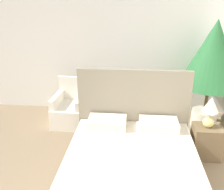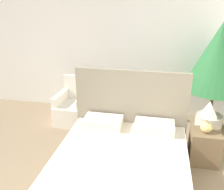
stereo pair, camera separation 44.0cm
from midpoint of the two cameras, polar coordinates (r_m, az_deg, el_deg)
wall_back at (r=5.28m, az=4.63°, el=11.25°), size 10.00×0.06×2.90m
bed at (r=3.49m, az=5.81°, el=-15.86°), size 1.80×2.05×1.35m
armchair_near_window_left at (r=5.10m, az=-6.38°, el=-3.18°), size 0.64×0.74×0.89m
armchair_near_window_right at (r=4.91m, az=4.73°, el=-4.15°), size 0.69×0.78×0.89m
potted_palm at (r=4.77m, az=25.67°, el=7.26°), size 1.13×1.13×2.05m
nightstand at (r=4.20m, az=23.25°, el=-10.98°), size 0.44×0.36×0.53m
table_lamp at (r=3.92m, az=24.23°, el=-3.97°), size 0.24×0.24×0.50m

